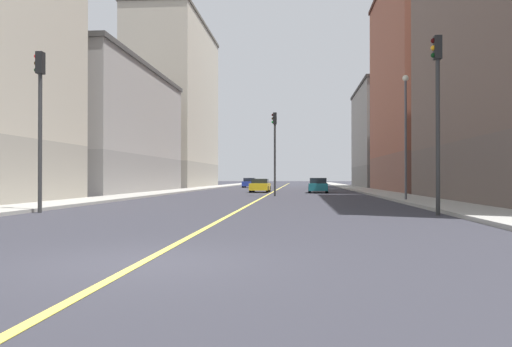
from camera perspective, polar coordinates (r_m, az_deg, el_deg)
The scene contains 15 objects.
ground_plane at distance 8.98m, azimuth -12.52°, elevation -9.67°, with size 400.00×400.00×0.00m, color #2F2F37.
sidewalk_left at distance 57.91m, azimuth 11.97°, elevation -1.80°, with size 2.96×168.00×0.15m, color #9E9B93.
sidewalk_right at distance 58.80m, azimuth -7.33°, elevation -1.79°, with size 2.96×168.00×0.15m, color #9E9B93.
lane_center_stripe at distance 57.53m, azimuth 2.24°, elevation -1.89°, with size 0.16×154.00×0.01m, color #E5D14C.
building_left_mid at distance 55.58m, azimuth 18.73°, elevation 9.39°, with size 9.33×21.15×21.82m.
building_left_far at distance 77.42m, azimuth 14.67°, elevation 3.95°, with size 9.33×20.05×14.72m.
building_right_midblock at distance 50.83m, azimuth -16.45°, elevation 4.66°, with size 9.33×24.16×11.90m.
building_right_distant at distance 77.52m, azimuth -9.00°, elevation 7.44°, with size 9.33×24.32×24.15m.
traffic_light_left_near at distance 20.87m, azimuth 19.57°, elevation 7.65°, with size 0.40×0.32×6.86m.
traffic_light_right_near at distance 22.78m, azimuth -22.98°, elevation 6.57°, with size 0.40×0.32×6.58m.
traffic_light_median_far at distance 39.80m, azimuth 2.10°, elevation 3.47°, with size 0.40×0.32×6.50m.
street_lamp_left_near at distance 31.60m, azimuth 16.36°, elevation 5.28°, with size 0.36×0.36×7.36m.
car_blue at distance 73.73m, azimuth -0.72°, elevation -1.06°, with size 1.91×4.02×1.39m.
car_teal at distance 48.49m, azimuth 6.95°, elevation -1.36°, with size 1.92×4.09×1.41m.
car_yellow at distance 49.96m, azimuth 0.47°, elevation -1.37°, with size 1.87×4.41×1.32m.
Camera 1 is at (2.65, -8.46, 1.44)m, focal length 35.85 mm.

